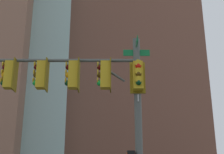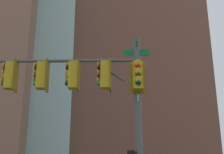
# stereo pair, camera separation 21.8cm
# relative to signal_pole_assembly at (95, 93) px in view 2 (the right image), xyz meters

# --- Properties ---
(signal_pole_assembly) EXTENTS (5.64, 1.75, 7.00)m
(signal_pole_assembly) POSITION_rel_signal_pole_assembly_xyz_m (0.00, 0.00, 0.00)
(signal_pole_assembly) COLOR #4C514C
(signal_pole_assembly) RESTS_ON ground_plane
(building_brick_nearside) EXTENTS (23.88, 15.58, 58.70)m
(building_brick_nearside) POSITION_rel_signal_pole_assembly_xyz_m (12.79, 44.29, 24.45)
(building_brick_nearside) COLOR brown
(building_brick_nearside) RESTS_ON ground_plane
(building_glass_tower) EXTENTS (22.73, 25.23, 67.56)m
(building_glass_tower) POSITION_rel_signal_pole_assembly_xyz_m (-10.50, 43.76, 28.89)
(building_glass_tower) COLOR #9EC6C1
(building_glass_tower) RESTS_ON ground_plane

